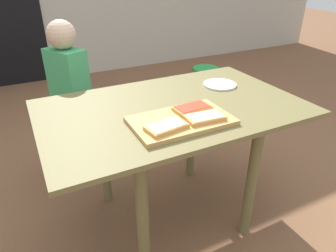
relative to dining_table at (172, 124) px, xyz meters
name	(u,v)px	position (x,y,z in m)	size (l,w,h in m)	color
ground_plane	(172,214)	(0.00, 0.00, -0.58)	(16.00, 16.00, 0.00)	brown
dining_table	(172,124)	(0.00, 0.00, 0.00)	(1.23, 0.77, 0.68)	brown
cutting_board	(181,121)	(-0.05, -0.17, 0.11)	(0.42, 0.26, 0.02)	tan
pizza_slice_near_right	(205,117)	(0.04, -0.22, 0.13)	(0.17, 0.10, 0.02)	#DF9B4D
pizza_slice_near_left	(166,127)	(-0.14, -0.22, 0.13)	(0.17, 0.11, 0.02)	#DF9B4D
pizza_slice_far_right	(192,108)	(0.04, -0.12, 0.13)	(0.17, 0.10, 0.02)	#DF9B4D
plate_white_right	(220,84)	(0.36, 0.13, 0.10)	(0.18, 0.18, 0.01)	white
child_left	(70,92)	(-0.35, 0.69, -0.01)	(0.23, 0.28, 1.00)	#2C2438
garden_hose_coil	(206,69)	(1.65, 2.16, -0.57)	(0.35, 0.35, 0.03)	#33C459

